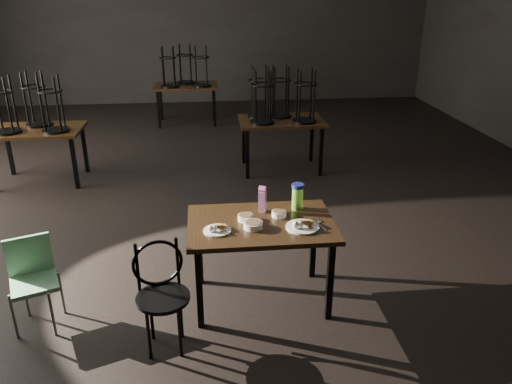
{
  "coord_description": "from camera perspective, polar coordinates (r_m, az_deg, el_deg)",
  "views": [
    {
      "loc": [
        -0.08,
        -5.53,
        2.56
      ],
      "look_at": [
        0.34,
        -1.49,
        0.85
      ],
      "focal_mm": 35.0,
      "sensor_mm": 36.0,
      "label": 1
    }
  ],
  "objects": [
    {
      "name": "bg_table_far",
      "position": [
        9.8,
        -8.01,
        12.18
      ],
      "size": [
        1.2,
        0.8,
        1.48
      ],
      "color": "black",
      "rests_on": "ground"
    },
    {
      "name": "spoon",
      "position": [
        4.11,
        7.29,
        -3.42
      ],
      "size": [
        0.06,
        0.2,
        0.01
      ],
      "color": "silver",
      "rests_on": "main_table"
    },
    {
      "name": "plate_right",
      "position": [
        4.0,
        5.32,
        -3.81
      ],
      "size": [
        0.27,
        0.27,
        0.09
      ],
      "color": "white",
      "rests_on": "main_table"
    },
    {
      "name": "juice_carton",
      "position": [
        4.22,
        0.73,
        -0.9
      ],
      "size": [
        0.08,
        0.08,
        0.24
      ],
      "color": "#991B7B",
      "rests_on": "main_table"
    },
    {
      "name": "room",
      "position": [
        5.54,
        -6.18,
        20.36
      ],
      "size": [
        12.0,
        12.04,
        3.22
      ],
      "color": "black",
      "rests_on": "ground"
    },
    {
      "name": "plate_left",
      "position": [
        3.94,
        -4.48,
        -4.25
      ],
      "size": [
        0.22,
        0.22,
        0.07
      ],
      "color": "white",
      "rests_on": "main_table"
    },
    {
      "name": "bg_table_left",
      "position": [
        7.31,
        -23.93,
        6.79
      ],
      "size": [
        1.2,
        0.8,
        1.48
      ],
      "color": "black",
      "rests_on": "ground"
    },
    {
      "name": "bowl_near",
      "position": [
        4.1,
        -1.19,
        -2.93
      ],
      "size": [
        0.13,
        0.13,
        0.05
      ],
      "color": "white",
      "rests_on": "main_table"
    },
    {
      "name": "main_table",
      "position": [
        4.12,
        0.59,
        -4.44
      ],
      "size": [
        1.2,
        0.8,
        0.75
      ],
      "color": "black",
      "rests_on": "ground"
    },
    {
      "name": "water_bottle",
      "position": [
        4.28,
        4.77,
        -0.51
      ],
      "size": [
        0.11,
        0.11,
        0.23
      ],
      "color": "#82D63F",
      "rests_on": "main_table"
    },
    {
      "name": "bowl_big",
      "position": [
        3.97,
        -0.33,
        -3.78
      ],
      "size": [
        0.15,
        0.15,
        0.05
      ],
      "color": "white",
      "rests_on": "main_table"
    },
    {
      "name": "school_chair",
      "position": [
        4.34,
        -24.18,
        -8.61
      ],
      "size": [
        0.44,
        0.44,
        0.74
      ],
      "rotation": [
        0.0,
        0.0,
        0.37
      ],
      "color": "#73B382",
      "rests_on": "ground"
    },
    {
      "name": "bg_table_right",
      "position": [
        7.18,
        2.71,
        8.65
      ],
      "size": [
        1.2,
        0.8,
        1.48
      ],
      "color": "black",
      "rests_on": "ground"
    },
    {
      "name": "bentwood_chair",
      "position": [
        3.79,
        -10.79,
        -10.65
      ],
      "size": [
        0.42,
        0.41,
        0.83
      ],
      "rotation": [
        0.0,
        0.0,
        0.22
      ],
      "color": "black",
      "rests_on": "ground"
    },
    {
      "name": "bowl_far",
      "position": [
        4.18,
        2.66,
        -2.47
      ],
      "size": [
        0.12,
        0.12,
        0.05
      ],
      "color": "white",
      "rests_on": "main_table"
    }
  ]
}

